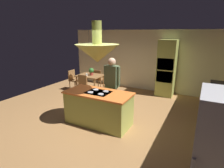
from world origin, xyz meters
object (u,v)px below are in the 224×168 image
at_px(person_at_island, 112,83).
at_px(chair_at_corner, 74,79).
at_px(microwave_on_counter, 220,87).
at_px(dining_table, 90,78).
at_px(canister_sugar, 221,103).
at_px(chair_facing_island, 81,85).
at_px(potted_plant_on_table, 91,71).
at_px(cup_on_table, 86,75).
at_px(oven_tower, 166,68).
at_px(kitchen_island, 99,108).
at_px(chair_by_back_wall, 98,78).
at_px(canister_flour, 222,106).

height_order(person_at_island, chair_at_corner, person_at_island).
xyz_separation_m(chair_at_corner, microwave_on_counter, (5.41, -0.61, 0.55)).
xyz_separation_m(dining_table, canister_sugar, (4.54, -1.70, 0.36)).
xyz_separation_m(chair_facing_island, potted_plant_on_table, (0.07, 0.62, 0.42)).
bearing_deg(cup_on_table, oven_tower, 25.38).
relative_size(kitchen_island, chair_facing_island, 2.07).
height_order(dining_table, cup_on_table, cup_on_table).
xyz_separation_m(chair_by_back_wall, chair_at_corner, (-0.87, -0.62, 0.00)).
xyz_separation_m(oven_tower, cup_on_table, (-2.83, -1.34, -0.29)).
height_order(dining_table, person_at_island, person_at_island).
distance_m(chair_facing_island, canister_sugar, 4.69).
bearing_deg(microwave_on_counter, dining_table, 172.38).
bearing_deg(potted_plant_on_table, person_at_island, -39.79).
xyz_separation_m(chair_facing_island, microwave_on_counter, (4.54, 0.02, 0.55)).
distance_m(person_at_island, canister_flour, 2.84).
distance_m(chair_facing_island, chair_at_corner, 1.07).
distance_m(person_at_island, cup_on_table, 2.15).
xyz_separation_m(person_at_island, cup_on_table, (-1.78, 1.20, -0.20)).
height_order(canister_sugar, microwave_on_counter, microwave_on_counter).
relative_size(kitchen_island, oven_tower, 0.83).
bearing_deg(potted_plant_on_table, cup_on_table, -117.61).
height_order(oven_tower, chair_by_back_wall, oven_tower).
bearing_deg(chair_facing_island, oven_tower, 32.26).
xyz_separation_m(oven_tower, canister_sugar, (1.74, -2.84, -0.09)).
height_order(person_at_island, chair_by_back_wall, person_at_island).
xyz_separation_m(kitchen_island, person_at_island, (0.04, 0.70, 0.55)).
xyz_separation_m(canister_flour, microwave_on_counter, (0.00, 1.27, 0.06)).
distance_m(kitchen_island, dining_table, 2.71).
bearing_deg(potted_plant_on_table, chair_by_back_wall, 96.21).
height_order(cup_on_table, microwave_on_counter, microwave_on_counter).
bearing_deg(person_at_island, canister_sugar, -6.12).
relative_size(oven_tower, dining_table, 2.21).
xyz_separation_m(person_at_island, potted_plant_on_table, (-1.67, 1.39, -0.08)).
distance_m(dining_table, person_at_island, 2.26).
xyz_separation_m(chair_facing_island, chair_at_corner, (-0.87, 0.62, 0.00)).
bearing_deg(dining_table, canister_sugar, -20.50).
bearing_deg(kitchen_island, potted_plant_on_table, 127.90).
relative_size(chair_facing_island, microwave_on_counter, 1.89).
xyz_separation_m(potted_plant_on_table, microwave_on_counter, (4.47, -0.60, 0.12)).
bearing_deg(microwave_on_counter, canister_flour, -90.00).
bearing_deg(canister_flour, kitchen_island, -175.52).
bearing_deg(chair_facing_island, potted_plant_on_table, 83.71).
bearing_deg(potted_plant_on_table, canister_flour, -22.73).
xyz_separation_m(kitchen_island, potted_plant_on_table, (-1.63, 2.10, 0.47)).
bearing_deg(canister_flour, dining_table, 157.53).
bearing_deg(kitchen_island, dining_table, 128.99).
bearing_deg(dining_table, kitchen_island, -51.01).
distance_m(person_at_island, canister_sugar, 2.82).
xyz_separation_m(person_at_island, chair_at_corner, (-2.61, 1.40, -0.50)).
bearing_deg(person_at_island, cup_on_table, 146.04).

